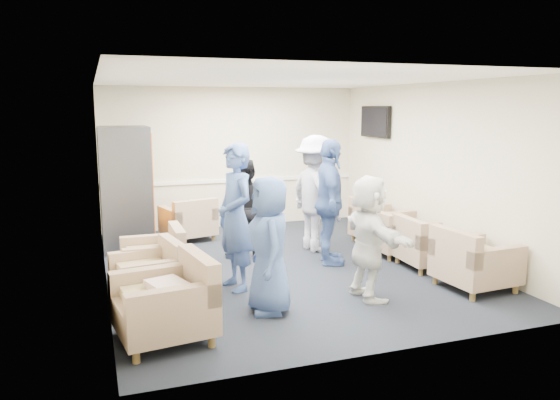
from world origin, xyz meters
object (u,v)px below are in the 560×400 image
object	(u,v)px
armchair_right_midfar	(394,236)
armchair_right_far	(378,225)
vending_machine	(126,188)
person_back_right	(316,194)
person_mid_left	(235,217)
armchair_left_mid	(152,275)
person_back_left	(247,210)
armchair_left_far	(157,260)
armchair_corner	(189,222)
person_front_right	(369,237)
armchair_right_midnear	(426,246)
person_mid_right	(330,202)
person_front_left	(269,245)
armchair_left_near	(170,305)
armchair_right_near	(472,264)

from	to	relation	value
armchair_right_midfar	armchair_right_far	size ratio (longest dim) A/B	0.85
vending_machine	person_back_right	bearing A→B (deg)	-22.83
armchair_right_far	person_mid_left	bearing A→B (deg)	111.13
armchair_left_mid	person_back_left	xyz separation A→B (m)	(1.59, 1.36, 0.47)
vending_machine	person_mid_left	world-z (taller)	vending_machine
armchair_left_far	armchair_corner	world-z (taller)	armchair_corner
person_front_right	vending_machine	bearing A→B (deg)	36.71
armchair_right_midnear	person_mid_left	xyz separation A→B (m)	(-2.85, 0.00, 0.62)
armchair_corner	person_front_right	bearing A→B (deg)	98.42
person_back_left	person_front_right	xyz separation A→B (m)	(0.92, -2.17, -0.01)
armchair_corner	person_mid_right	size ratio (longest dim) A/B	0.53
armchair_right_far	person_front_left	bearing A→B (deg)	125.17
armchair_left_near	person_front_right	world-z (taller)	person_front_right
armchair_left_near	armchair_right_near	bearing A→B (deg)	85.88
person_front_left	person_mid_right	size ratio (longest dim) A/B	0.84
person_front_left	person_front_right	distance (m)	1.28
armchair_left_far	person_back_left	world-z (taller)	person_back_left
person_front_left	person_front_right	bearing A→B (deg)	97.87
person_mid_left	person_mid_right	world-z (taller)	person_mid_left
person_front_right	armchair_right_midnear	bearing A→B (deg)	-57.98
armchair_left_mid	armchair_corner	distance (m)	3.02
armchair_right_midnear	armchair_left_near	bearing A→B (deg)	110.46
armchair_left_mid	armchair_right_near	world-z (taller)	armchair_right_near
vending_machine	person_front_right	distance (m)	4.39
armchair_left_mid	person_back_left	distance (m)	2.14
armchair_right_far	person_back_right	bearing A→B (deg)	87.14
armchair_right_midnear	vending_machine	world-z (taller)	vending_machine
armchair_left_near	armchair_right_midnear	bearing A→B (deg)	100.38
armchair_left_mid	armchair_left_far	xyz separation A→B (m)	(0.14, 0.65, 0.01)
armchair_left_mid	armchair_right_far	world-z (taller)	armchair_right_far
armchair_right_midnear	armchair_right_midfar	xyz separation A→B (m)	(-0.07, 0.77, -0.02)
armchair_right_midnear	armchair_corner	bearing A→B (deg)	48.66
armchair_left_mid	person_back_right	distance (m)	3.22
person_back_right	vending_machine	bearing A→B (deg)	57.40
armchair_left_mid	armchair_left_far	bearing A→B (deg)	158.66
armchair_right_near	person_back_left	size ratio (longest dim) A/B	0.59
vending_machine	person_back_left	distance (m)	2.17
person_front_left	person_back_left	distance (m)	2.22
person_front_right	armchair_right_near	bearing A→B (deg)	-95.73
armchair_left_near	armchair_right_midnear	xyz separation A→B (m)	(3.88, 1.30, -0.04)
person_front_left	person_back_left	size ratio (longest dim) A/B	1.01
armchair_corner	vending_machine	world-z (taller)	vending_machine
person_back_left	person_front_right	world-z (taller)	person_back_left
armchair_left_far	armchair_right_midfar	world-z (taller)	armchair_left_far
armchair_right_midfar	person_front_left	xyz separation A→B (m)	(-2.62, -1.68, 0.48)
vending_machine	person_front_right	world-z (taller)	vending_machine
armchair_left_far	armchair_corner	bearing A→B (deg)	160.43
person_front_left	person_back_right	distance (m)	2.80
armchair_right_far	armchair_left_mid	bearing A→B (deg)	105.47
person_back_right	person_mid_right	distance (m)	0.78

